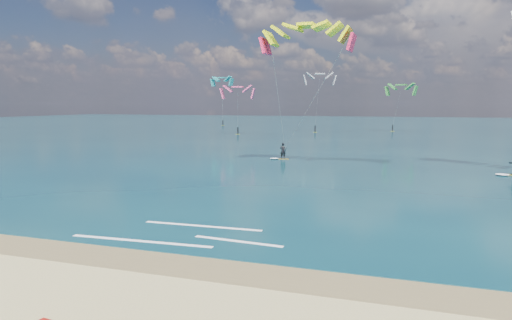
{
  "coord_description": "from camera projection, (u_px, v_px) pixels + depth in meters",
  "views": [
    {
      "loc": [
        9.29,
        -11.85,
        6.04
      ],
      "look_at": [
        2.79,
        8.0,
        3.44
      ],
      "focal_mm": 32.0,
      "sensor_mm": 36.0,
      "label": 1
    }
  ],
  "objects": [
    {
      "name": "distant_kites",
      "position": [
        331.0,
        106.0,
        92.4
      ],
      "size": [
        79.69,
        37.72,
        12.74
      ],
      "color": "orange",
      "rests_on": "ground"
    },
    {
      "name": "shoreline_foam",
      "position": [
        187.0,
        235.0,
        20.85
      ],
      "size": [
        9.56,
        3.63,
        0.01
      ],
      "color": "white",
      "rests_on": "ground"
    },
    {
      "name": "ground",
      "position": [
        319.0,
        156.0,
        52.51
      ],
      "size": [
        320.0,
        320.0,
        0.0
      ],
      "primitive_type": "plane",
      "color": "tan",
      "rests_on": "ground"
    },
    {
      "name": "wet_sand_strip",
      "position": [
        147.0,
        260.0,
        17.62
      ],
      "size": [
        320.0,
        2.4,
        0.01
      ],
      "primitive_type": "cube",
      "color": "brown",
      "rests_on": "ground"
    },
    {
      "name": "sea",
      "position": [
        366.0,
        128.0,
        112.87
      ],
      "size": [
        320.0,
        200.0,
        0.04
      ],
      "primitive_type": "cube",
      "color": "#0B303C",
      "rests_on": "ground"
    },
    {
      "name": "kitesurfer_main",
      "position": [
        295.0,
        90.0,
        44.21
      ],
      "size": [
        11.27,
        8.82,
        14.5
      ],
      "rotation": [
        0.0,
        0.0,
        0.14
      ],
      "color": "gold",
      "rests_on": "sea"
    }
  ]
}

